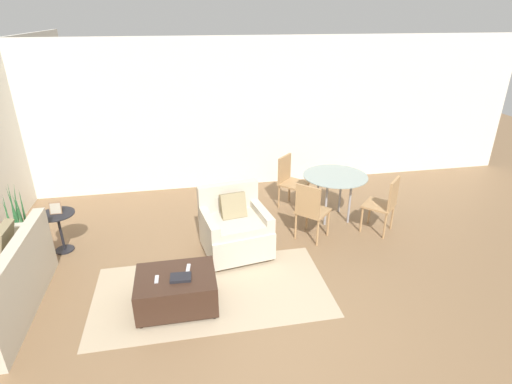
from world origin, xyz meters
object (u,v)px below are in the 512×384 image
Objects in this scene: side_table at (59,225)px; dining_chair_near_left at (311,208)px; armchair at (235,229)px; tv_remote_primary at (188,268)px; dining_chair_far_left at (289,178)px; book_stack at (181,278)px; tv_remote_secondary at (157,279)px; picture_frame at (55,208)px; potted_plant at (23,237)px; dining_table at (335,181)px; dining_chair_near_right at (385,202)px; ottoman at (177,290)px.

side_table is 0.65× the size of dining_chair_near_left.
armchair is 1.09× the size of dining_chair_near_left.
tv_remote_primary is 0.18× the size of dining_chair_far_left.
book_stack is 0.26m from tv_remote_secondary.
armchair is 5.91× the size of picture_frame.
book_stack is 2.73m from potted_plant.
picture_frame is 0.18× the size of dining_chair_far_left.
tv_remote_secondary is at bearing -151.36° from dining_chair_near_left.
dining_chair_near_left is (1.88, 1.21, 0.08)m from book_stack.
dining_chair_near_right is at bearing -45.00° from dining_table.
picture_frame is at bearing -8.26° from potted_plant.
picture_frame is at bearing 131.90° from tv_remote_secondary.
tv_remote_primary is at bearing 22.83° from tv_remote_secondary.
dining_chair_far_left is at bearing 50.71° from tv_remote_primary.
dining_chair_near_left and dining_chair_near_right have the same top height.
dining_table reaches higher than book_stack.
armchair is 1.09× the size of dining_chair_near_right.
dining_chair_near_left reaches higher than tv_remote_secondary.
ottoman is 5.44× the size of tv_remote_primary.
tv_remote_secondary is at bearing -48.11° from side_table.
dining_table is 0.84m from dining_chair_near_right.
potted_plant is at bearing -169.80° from dining_chair_far_left.
dining_chair_near_right is (3.11, 1.14, 0.29)m from ottoman.
dining_chair_near_right is (3.05, 1.21, 0.08)m from book_stack.
tv_remote_primary reaches higher than ottoman.
dining_table is at bearing 34.35° from ottoman.
ottoman is at bearing -36.86° from potted_plant.
picture_frame is at bearing -167.08° from dining_chair_far_left.
side_table is at bearing 168.28° from armchair.
dining_table is at bearing 32.75° from tv_remote_secondary.
potted_plant is 1.02× the size of dining_table.
potted_plant is at bearing 171.74° from picture_frame.
book_stack is at bearing -43.79° from side_table.
dining_chair_near_left is at bearing 180.00° from dining_chair_near_right.
dining_chair_near_right is at bearing -4.82° from potted_plant.
dining_chair_near_right is at bearing -4.42° from side_table.
dining_chair_near_left is at bearing -90.00° from dining_chair_far_left.
dining_chair_near_right reaches higher than dining_table.
dining_chair_near_right is (3.31, 1.17, 0.10)m from tv_remote_secondary.
book_stack is 2.27m from side_table.
dining_chair_near_right is 1.65m from dining_chair_far_left.
tv_remote_secondary is 0.16× the size of dining_chair_near_left.
dining_chair_far_left reaches higher than book_stack.
dining_chair_far_left is (0.00, 1.17, 0.00)m from dining_chair_near_left.
dining_table is at bearing 135.00° from dining_chair_near_right.
tv_remote_primary is 0.18× the size of dining_chair_near_right.
dining_chair_near_left is at bearing 30.46° from ottoman.
tv_remote_secondary is (-0.20, -0.03, 0.19)m from ottoman.
picture_frame reaches higher than tv_remote_secondary.
dining_chair_near_left is at bearing -5.88° from side_table.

